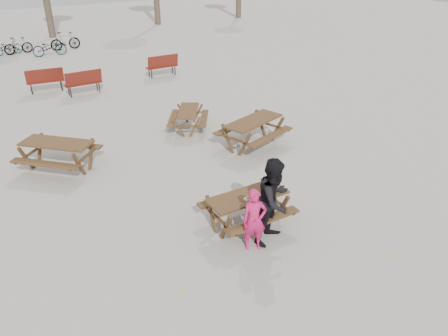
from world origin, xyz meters
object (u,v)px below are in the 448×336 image
food_tray (248,199)px  adult (274,201)px  picnic_table_far (188,120)px  picnic_table_north (59,156)px  main_picnic_table (247,202)px  soda_bottle (252,194)px  child (254,220)px  picnic_table_east (253,133)px

food_tray → adult: 0.64m
picnic_table_far → picnic_table_north: bearing=132.3°
main_picnic_table → soda_bottle: size_ratio=10.59×
child → food_tray: bearing=89.3°
food_tray → adult: size_ratio=0.09×
picnic_table_far → child: bearing=-162.8°
soda_bottle → food_tray: bearing=-160.1°
child → adult: (0.53, 0.05, 0.27)m
soda_bottle → picnic_table_east: size_ratio=0.09×
soda_bottle → picnic_table_east: 4.40m
adult → main_picnic_table: bearing=81.2°
soda_bottle → picnic_table_north: 5.92m
food_tray → picnic_table_north: picnic_table_north is taller
picnic_table_east → picnic_table_north: picnic_table_east is taller
main_picnic_table → food_tray: size_ratio=10.00×
food_tray → picnic_table_north: size_ratio=0.09×
child → picnic_table_north: bearing=137.3°
picnic_table_north → food_tray: bearing=-16.1°
main_picnic_table → adult: size_ratio=0.94×
soda_bottle → picnic_table_far: size_ratio=0.11×
child → picnic_table_east: size_ratio=0.69×
picnic_table_far → main_picnic_table: bearing=-161.5°
food_tray → adult: bearing=-64.5°
food_tray → picnic_table_far: 6.09m
child → adult: adult is taller
soda_bottle → picnic_table_far: soda_bottle is taller
adult → picnic_table_far: 6.58m
main_picnic_table → food_tray: bearing=-119.5°
food_tray → child: size_ratio=0.13×
picnic_table_north → child: bearing=-20.9°
main_picnic_table → child: 0.84m
food_tray → picnic_table_north: (-2.88, 5.13, -0.38)m
main_picnic_table → picnic_table_north: picnic_table_north is taller
picnic_table_east → soda_bottle: bearing=-142.4°
adult → picnic_table_north: 6.52m
main_picnic_table → adult: 0.82m
food_tray → picnic_table_far: food_tray is taller
adult → picnic_table_far: (1.28, 6.43, -0.61)m
child → picnic_table_far: child is taller
main_picnic_table → child: bearing=-114.6°
child → main_picnic_table: bearing=88.1°
soda_bottle → adult: adult is taller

